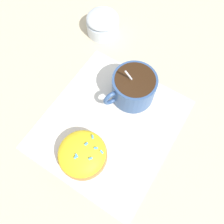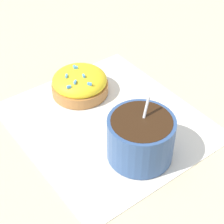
# 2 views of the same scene
# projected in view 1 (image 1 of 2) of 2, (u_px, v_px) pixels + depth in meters

# --- Properties ---
(ground_plane) EXTENTS (3.00, 3.00, 0.00)m
(ground_plane) POSITION_uv_depth(u_px,v_px,m) (109.00, 124.00, 0.48)
(ground_plane) COLOR #C6B793
(paper_napkin) EXTENTS (0.32, 0.29, 0.00)m
(paper_napkin) POSITION_uv_depth(u_px,v_px,m) (109.00, 124.00, 0.48)
(paper_napkin) COLOR white
(paper_napkin) RESTS_ON ground_plane
(coffee_cup) EXTENTS (0.12, 0.10, 0.09)m
(coffee_cup) POSITION_uv_depth(u_px,v_px,m) (132.00, 86.00, 0.47)
(coffee_cup) COLOR #335184
(coffee_cup) RESTS_ON paper_napkin
(frosted_pastry) EXTENTS (0.10, 0.10, 0.05)m
(frosted_pastry) POSITION_uv_depth(u_px,v_px,m) (83.00, 155.00, 0.43)
(frosted_pastry) COLOR #B2753D
(frosted_pastry) RESTS_ON paper_napkin
(sugar_bowl) EXTENTS (0.08, 0.08, 0.06)m
(sugar_bowl) POSITION_uv_depth(u_px,v_px,m) (103.00, 23.00, 0.56)
(sugar_bowl) COLOR silver
(sugar_bowl) RESTS_ON ground_plane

